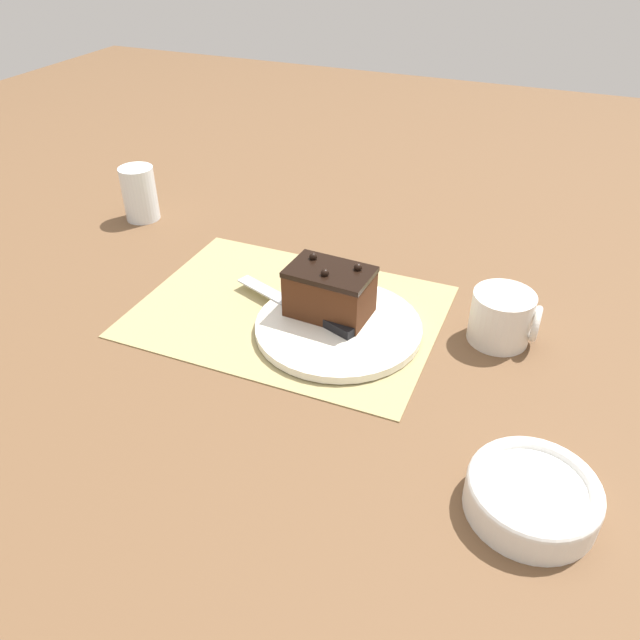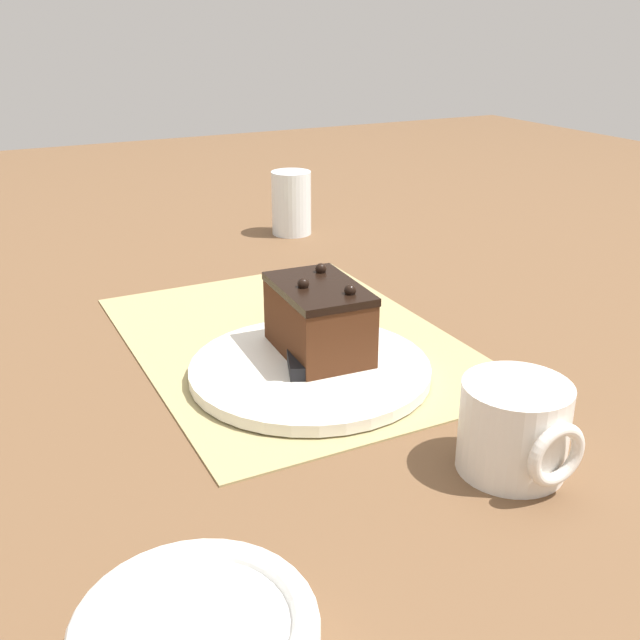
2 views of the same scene
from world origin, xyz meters
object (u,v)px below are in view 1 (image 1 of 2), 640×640
Objects in this scene: cake_plate at (338,327)px; chocolate_cake at (330,291)px; drinking_glass at (140,194)px; serving_knife at (313,314)px; small_bowl at (532,495)px; coffee_mug at (502,318)px.

chocolate_cake reaches higher than cake_plate.
serving_knife is at bearing -24.61° from drinking_glass.
chocolate_cake is 1.21× the size of drinking_glass.
small_bowl reaches higher than cake_plate.
drinking_glass is at bearing 158.35° from chocolate_cake.
cake_plate is 1.76× the size of small_bowl.
serving_knife is 2.19× the size of drinking_glass.
drinking_glass is (-0.46, 0.21, 0.03)m from serving_knife.
drinking_glass reaches higher than cake_plate.
serving_knife is 0.50m from drinking_glass.
drinking_glass reaches higher than chocolate_cake.
chocolate_cake is at bearing 135.76° from cake_plate.
cake_plate is at bearing 144.07° from small_bowl.
cake_plate is at bearing -44.24° from chocolate_cake.
small_bowl is 1.43× the size of coffee_mug.
small_bowl is at bearing -35.93° from cake_plate.
coffee_mug is at bearing 12.03° from chocolate_cake.
cake_plate is 0.54m from drinking_glass.
coffee_mug is at bearing 105.37° from small_bowl.
serving_knife is at bearing 177.50° from cake_plate.
small_bowl is (0.80, -0.43, -0.03)m from drinking_glass.
cake_plate is 2.53× the size of coffee_mug.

